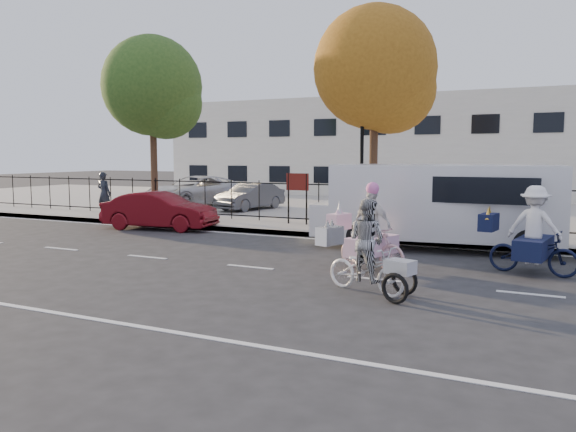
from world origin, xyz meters
The scene contains 19 objects.
ground centered at (0.00, 0.00, 0.00)m, with size 120.00×120.00×0.00m, color #333334.
road_markings centered at (0.00, 0.00, 0.01)m, with size 60.00×9.52×0.01m, color silver, non-canonical shape.
curb centered at (0.00, 5.05, 0.07)m, with size 60.00×0.10×0.15m, color #A8A399.
sidewalk centered at (0.00, 6.10, 0.07)m, with size 60.00×2.20×0.15m, color #A8A399.
parking_lot centered at (0.00, 15.00, 0.07)m, with size 60.00×15.60×0.15m, color #A8A399.
iron_fence centered at (0.00, 7.20, 0.90)m, with size 58.00×0.06×1.50m, color black, non-canonical shape.
building centered at (0.00, 25.00, 3.00)m, with size 34.00×10.00×6.00m, color silver.
lamppost centered at (0.50, 6.80, 3.11)m, with size 0.36×0.36×4.33m.
street_sign centered at (-1.85, 6.80, 1.42)m, with size 0.85×0.06×1.80m.
zebra_trike centered at (3.16, -1.16, 0.69)m, with size 2.09×1.32×1.79m.
unicorn_bike centered at (2.64, 0.82, 0.74)m, with size 2.03×1.47×2.00m.
bull_bike centered at (5.95, 1.95, 0.78)m, with size 2.14×1.49×1.95m.
white_van centered at (3.49, 4.50, 1.29)m, with size 6.78×2.90×2.33m.
red_sedan centered at (-6.11, 4.50, 0.66)m, with size 1.39×3.98×1.31m, color #590A10.
pedestrian centered at (-10.46, 6.44, 1.02)m, with size 0.64×0.42×1.75m, color black.
lot_car_b centered at (-9.15, 11.13, 0.87)m, with size 2.40×5.20×1.45m, color silver.
lot_car_c centered at (-5.92, 10.69, 0.74)m, with size 1.25×3.58×1.18m, color #484B4F.
tree_west centered at (-8.39, 7.36, 5.17)m, with size 4.03×4.03×7.38m.
tree_mid centered at (0.89, 7.36, 5.29)m, with size 4.12×4.12×7.55m.
Camera 1 is at (6.26, -11.25, 2.61)m, focal length 35.00 mm.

